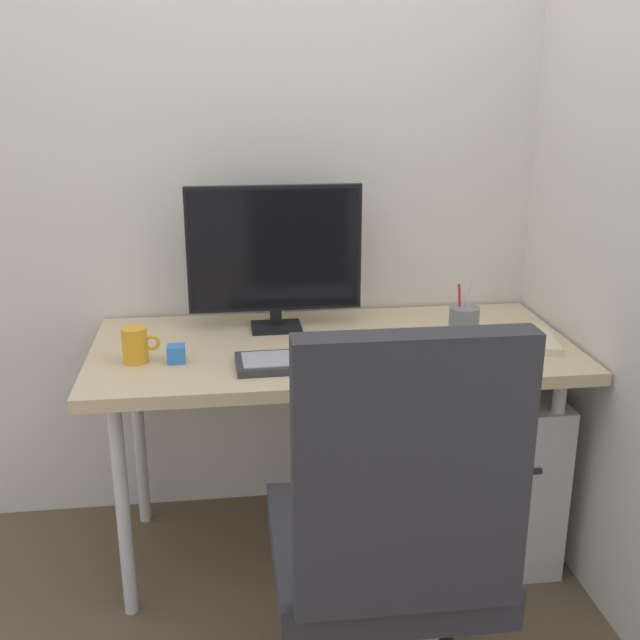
% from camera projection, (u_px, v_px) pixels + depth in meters
% --- Properties ---
extents(ground_plane, '(8.00, 8.00, 0.00)m').
position_uv_depth(ground_plane, '(332.00, 546.00, 2.59)').
color(ground_plane, brown).
extents(wall_back, '(3.27, 0.04, 2.80)m').
position_uv_depth(wall_back, '(317.00, 109.00, 2.51)').
color(wall_back, silver).
rests_on(wall_back, ground_plane).
extents(wall_side_right, '(0.04, 2.50, 2.80)m').
position_uv_depth(wall_side_right, '(638.00, 119.00, 2.00)').
color(wall_side_right, silver).
rests_on(wall_side_right, ground_plane).
extents(desk, '(1.46, 0.69, 0.72)m').
position_uv_depth(desk, '(333.00, 361.00, 2.38)').
color(desk, '#D1B78C').
rests_on(desk, ground_plane).
extents(office_chair, '(0.56, 0.59, 1.06)m').
position_uv_depth(office_chair, '(391.00, 531.00, 1.70)').
color(office_chair, black).
rests_on(office_chair, ground_plane).
extents(filing_cabinet, '(0.42, 0.49, 0.57)m').
position_uv_depth(filing_cabinet, '(478.00, 467.00, 2.52)').
color(filing_cabinet, silver).
rests_on(filing_cabinet, ground_plane).
extents(monitor, '(0.55, 0.13, 0.46)m').
position_uv_depth(monitor, '(275.00, 252.00, 2.43)').
color(monitor, black).
rests_on(monitor, desk).
extents(keyboard, '(0.46, 0.17, 0.02)m').
position_uv_depth(keyboard, '(316.00, 360.00, 2.20)').
color(keyboard, '#333338').
rests_on(keyboard, desk).
extents(mouse, '(0.06, 0.10, 0.04)m').
position_uv_depth(mouse, '(454.00, 350.00, 2.26)').
color(mouse, black).
rests_on(mouse, desk).
extents(pen_holder, '(0.09, 0.09, 0.17)m').
position_uv_depth(pen_holder, '(464.00, 321.00, 2.41)').
color(pen_holder, slate).
rests_on(pen_holder, desk).
extents(notebook, '(0.19, 0.24, 0.02)m').
position_uv_depth(notebook, '(530.00, 341.00, 2.35)').
color(notebook, beige).
rests_on(notebook, desk).
extents(coffee_mug, '(0.11, 0.07, 0.10)m').
position_uv_depth(coffee_mug, '(135.00, 345.00, 2.20)').
color(coffee_mug, orange).
rests_on(coffee_mug, desk).
extents(desk_clamp_accessory, '(0.05, 0.05, 0.05)m').
position_uv_depth(desk_clamp_accessory, '(176.00, 354.00, 2.21)').
color(desk_clamp_accessory, '#337FD8').
rests_on(desk_clamp_accessory, desk).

